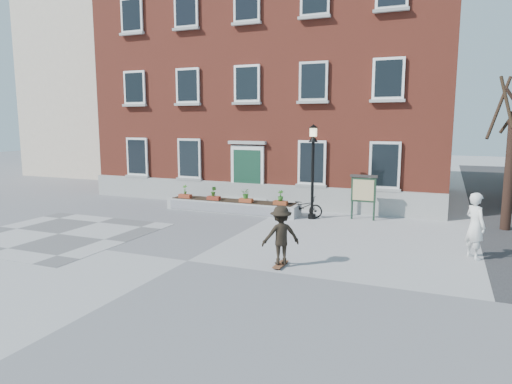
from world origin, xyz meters
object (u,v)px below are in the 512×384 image
at_px(bystander, 475,226).
at_px(notice_board, 363,190).
at_px(lamp_post, 313,158).
at_px(skateboarder, 281,235).
at_px(bicycle, 303,207).

xyz_separation_m(bystander, notice_board, (-3.96, 4.26, 0.27)).
height_order(lamp_post, skateboarder, lamp_post).
bearing_deg(bystander, bicycle, 22.79).
relative_size(bystander, notice_board, 1.06).
relative_size(lamp_post, notice_board, 2.10).
bearing_deg(lamp_post, notice_board, 16.80).
bearing_deg(skateboarder, lamp_post, 98.17).
bearing_deg(bystander, skateboarder, 84.09).
relative_size(lamp_post, skateboarder, 2.28).
xyz_separation_m(bystander, lamp_post, (-5.96, 3.65, 1.55)).
distance_m(bystander, skateboarder, 5.81).
bearing_deg(lamp_post, bicycle, 153.72).
height_order(bystander, lamp_post, lamp_post).
relative_size(bicycle, lamp_post, 0.43).
xyz_separation_m(bicycle, notice_board, (2.46, 0.38, 0.82)).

